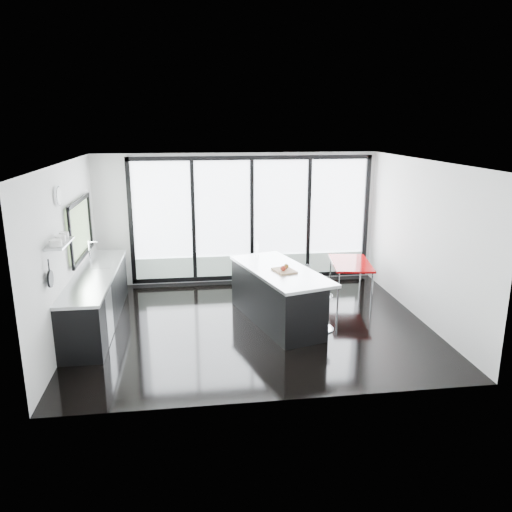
{
  "coord_description": "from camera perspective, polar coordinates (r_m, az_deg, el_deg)",
  "views": [
    {
      "loc": [
        -1.03,
        -8.04,
        3.42
      ],
      "look_at": [
        0.1,
        0.3,
        1.15
      ],
      "focal_mm": 35.0,
      "sensor_mm": 36.0,
      "label": 1
    }
  ],
  "objects": [
    {
      "name": "red_table",
      "position": [
        10.28,
        10.7,
        -2.57
      ],
      "size": [
        0.94,
        1.4,
        0.7
      ],
      "primitive_type": "cube",
      "rotation": [
        0.0,
        0.0,
        -0.16
      ],
      "color": "#9A080A",
      "rests_on": "floor"
    },
    {
      "name": "counter_cabinets",
      "position": [
        9.09,
        -17.74,
        -4.63
      ],
      "size": [
        0.69,
        3.24,
        1.36
      ],
      "color": "black",
      "rests_on": "floor"
    },
    {
      "name": "ceiling",
      "position": [
        8.13,
        -0.42,
        10.72
      ],
      "size": [
        6.0,
        5.0,
        0.0
      ],
      "primitive_type": "cube",
      "color": "white",
      "rests_on": "wall_back"
    },
    {
      "name": "wall_left",
      "position": [
        8.73,
        -20.4,
        1.86
      ],
      "size": [
        0.26,
        5.0,
        2.8
      ],
      "color": "silver",
      "rests_on": "ground"
    },
    {
      "name": "floor",
      "position": [
        8.8,
        -0.39,
        -7.78
      ],
      "size": [
        6.0,
        5.0,
        0.0
      ],
      "primitive_type": "cube",
      "color": "black",
      "rests_on": "ground"
    },
    {
      "name": "bar_stool_near",
      "position": [
        8.54,
        7.62,
        -6.39
      ],
      "size": [
        0.4,
        0.4,
        0.62
      ],
      "primitive_type": "cylinder",
      "rotation": [
        0.0,
        0.0,
        -0.02
      ],
      "color": "silver",
      "rests_on": "floor"
    },
    {
      "name": "island",
      "position": [
        8.76,
        2.3,
        -4.49
      ],
      "size": [
        1.59,
        2.51,
        1.24
      ],
      "color": "black",
      "rests_on": "floor"
    },
    {
      "name": "wall_right",
      "position": [
        9.22,
        18.44,
        1.65
      ],
      "size": [
        0.0,
        5.0,
        2.8
      ],
      "primitive_type": "cube",
      "color": "silver",
      "rests_on": "ground"
    },
    {
      "name": "bar_stool_far",
      "position": [
        9.29,
        5.36,
        -4.38
      ],
      "size": [
        0.44,
        0.44,
        0.67
      ],
      "primitive_type": "cylinder",
      "rotation": [
        0.0,
        0.0,
        -0.04
      ],
      "color": "silver",
      "rests_on": "floor"
    },
    {
      "name": "wall_front",
      "position": [
        5.98,
        2.66,
        -4.63
      ],
      "size": [
        6.0,
        0.0,
        2.8
      ],
      "primitive_type": "cube",
      "color": "silver",
      "rests_on": "ground"
    },
    {
      "name": "wall_back",
      "position": [
        10.8,
        -0.64,
        3.61
      ],
      "size": [
        6.0,
        0.09,
        2.8
      ],
      "color": "silver",
      "rests_on": "ground"
    }
  ]
}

